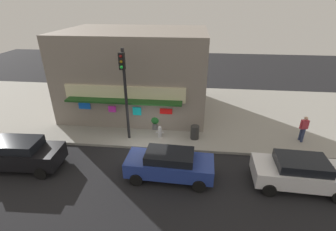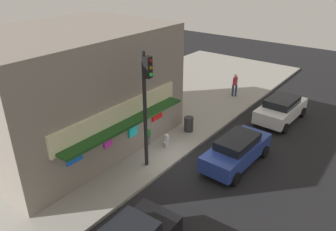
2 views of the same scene
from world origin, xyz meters
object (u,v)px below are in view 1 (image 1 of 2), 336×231
fire_hydrant (160,132)px  parked_car_white (300,172)px  parked_car_black (19,153)px  trash_can (195,132)px  traffic_light (125,85)px  pedestrian (304,128)px  potted_plant_by_doorway (155,122)px  parked_car_blue (170,164)px

fire_hydrant → parked_car_white: 8.20m
parked_car_black → trash_can: bearing=21.8°
parked_car_black → traffic_light: bearing=32.6°
pedestrian → potted_plant_by_doorway: 9.51m
fire_hydrant → pedestrian: size_ratio=0.47×
trash_can → potted_plant_by_doorway: 2.91m
fire_hydrant → pedestrian: 9.04m
traffic_light → trash_can: 5.36m
pedestrian → parked_car_blue: pedestrian is taller
pedestrian → potted_plant_by_doorway: (-9.48, 0.62, -0.41)m
traffic_light → fire_hydrant: traffic_light is taller
potted_plant_by_doorway → traffic_light: bearing=-136.0°
parked_car_black → parked_car_white: bearing=0.1°
fire_hydrant → parked_car_blue: size_ratio=0.18×
pedestrian → parked_car_black: bearing=-165.5°
trash_can → pedestrian: 6.78m
traffic_light → parked_car_blue: 5.39m
pedestrian → parked_car_white: (-1.68, -4.14, -0.29)m
pedestrian → potted_plant_by_doorway: pedestrian is taller
pedestrian → potted_plant_by_doorway: size_ratio=1.72×
potted_plant_by_doorway → parked_car_white: size_ratio=0.23×
potted_plant_by_doorway → parked_car_blue: (1.46, -4.78, 0.10)m
trash_can → potted_plant_by_doorway: potted_plant_by_doorway is taller
traffic_light → parked_car_white: traffic_light is taller
fire_hydrant → trash_can: (2.26, 0.07, 0.06)m
fire_hydrant → potted_plant_by_doorway: bearing=112.9°
trash_can → parked_car_blue: bearing=-108.6°
potted_plant_by_doorway → parked_car_black: (-6.71, -4.80, 0.17)m
traffic_light → fire_hydrant: size_ratio=7.16×
trash_can → parked_car_white: (5.08, -3.73, 0.21)m
parked_car_white → parked_car_black: bearing=-179.9°
potted_plant_by_doorway → parked_car_blue: 5.00m
pedestrian → parked_car_white: size_ratio=0.39×
parked_car_blue → traffic_light: bearing=132.2°
trash_can → pedestrian: size_ratio=0.52×
parked_car_blue → parked_car_black: bearing=-179.9°
fire_hydrant → parked_car_white: parked_car_white is taller
traffic_light → trash_can: traffic_light is taller
potted_plant_by_doorway → parked_car_blue: parked_car_blue is taller
trash_can → parked_car_blue: 3.97m
parked_car_black → potted_plant_by_doorway: bearing=35.5°
parked_car_white → fire_hydrant: bearing=153.5°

